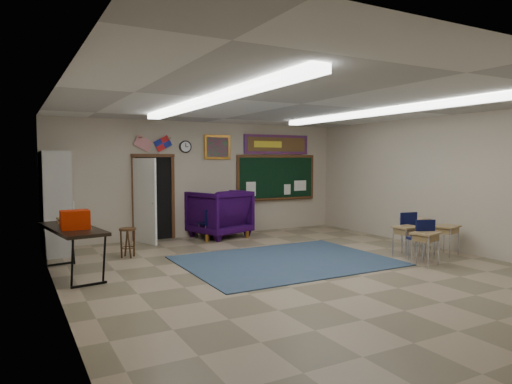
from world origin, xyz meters
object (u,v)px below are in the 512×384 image
student_desk_front_right (415,231)px  wooden_stool (128,242)px  wingback_armchair (219,213)px  student_desk_front_left (406,240)px  folding_table (72,249)px

student_desk_front_right → wooden_stool: size_ratio=1.11×
wingback_armchair → student_desk_front_left: size_ratio=2.13×
wingback_armchair → student_desk_front_right: (3.35, -3.53, -0.24)m
wingback_armchair → student_desk_front_right: size_ratio=2.01×
wingback_armchair → folding_table: size_ratio=0.64×
folding_table → wooden_stool: size_ratio=3.49×
wingback_armchair → student_desk_front_right: 4.87m
student_desk_front_left → wooden_stool: 5.78m
student_desk_front_left → student_desk_front_right: 1.11m
wingback_armchair → student_desk_front_left: wingback_armchair is taller
wingback_armchair → folding_table: (-3.88, -2.44, -0.15)m
student_desk_front_right → folding_table: bearing=174.7°
student_desk_front_left → wooden_stool: (-5.11, 2.70, -0.04)m
student_desk_front_right → student_desk_front_left: bearing=-143.1°
student_desk_front_right → wooden_stool: student_desk_front_right is taller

